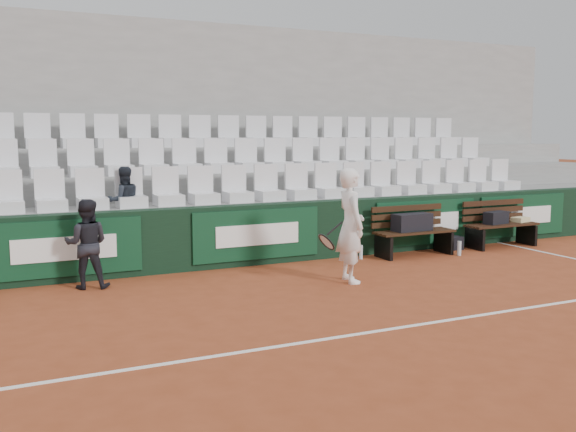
# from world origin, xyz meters

# --- Properties ---
(ground) EXTENTS (80.00, 80.00, 0.00)m
(ground) POSITION_xyz_m (0.00, 0.00, 0.00)
(ground) COLOR #964121
(ground) RESTS_ON ground
(court_baseline) EXTENTS (18.00, 0.06, 0.01)m
(court_baseline) POSITION_xyz_m (0.00, 0.00, 0.00)
(court_baseline) COLOR white
(court_baseline) RESTS_ON ground
(back_barrier) EXTENTS (18.00, 0.34, 1.00)m
(back_barrier) POSITION_xyz_m (0.07, 3.99, 0.50)
(back_barrier) COLOR black
(back_barrier) RESTS_ON ground
(grandstand_tier_front) EXTENTS (18.00, 0.95, 1.00)m
(grandstand_tier_front) POSITION_xyz_m (0.00, 4.62, 0.50)
(grandstand_tier_front) COLOR gray
(grandstand_tier_front) RESTS_ON ground
(grandstand_tier_mid) EXTENTS (18.00, 0.95, 1.45)m
(grandstand_tier_mid) POSITION_xyz_m (0.00, 5.58, 0.72)
(grandstand_tier_mid) COLOR gray
(grandstand_tier_mid) RESTS_ON ground
(grandstand_tier_back) EXTENTS (18.00, 0.95, 1.90)m
(grandstand_tier_back) POSITION_xyz_m (0.00, 6.53, 0.95)
(grandstand_tier_back) COLOR #999997
(grandstand_tier_back) RESTS_ON ground
(grandstand_rear_wall) EXTENTS (18.00, 0.30, 4.40)m
(grandstand_rear_wall) POSITION_xyz_m (0.00, 7.15, 2.20)
(grandstand_rear_wall) COLOR #999996
(grandstand_rear_wall) RESTS_ON ground
(seat_row_front) EXTENTS (11.90, 0.44, 0.63)m
(seat_row_front) POSITION_xyz_m (0.00, 4.45, 1.31)
(seat_row_front) COLOR silver
(seat_row_front) RESTS_ON grandstand_tier_front
(seat_row_mid) EXTENTS (11.90, 0.44, 0.63)m
(seat_row_mid) POSITION_xyz_m (0.00, 5.40, 1.77)
(seat_row_mid) COLOR silver
(seat_row_mid) RESTS_ON grandstand_tier_mid
(seat_row_back) EXTENTS (11.90, 0.44, 0.63)m
(seat_row_back) POSITION_xyz_m (0.00, 6.35, 2.21)
(seat_row_back) COLOR silver
(seat_row_back) RESTS_ON grandstand_tier_back
(bench_left) EXTENTS (1.50, 0.56, 0.45)m
(bench_left) POSITION_xyz_m (2.66, 3.45, 0.23)
(bench_left) COLOR #321C0F
(bench_left) RESTS_ON ground
(bench_right) EXTENTS (1.50, 0.56, 0.45)m
(bench_right) POSITION_xyz_m (4.71, 3.48, 0.23)
(bench_right) COLOR #311A0E
(bench_right) RESTS_ON ground
(sports_bag_left) EXTENTS (0.72, 0.34, 0.30)m
(sports_bag_left) POSITION_xyz_m (2.62, 3.47, 0.60)
(sports_bag_left) COLOR black
(sports_bag_left) RESTS_ON bench_left
(sports_bag_right) EXTENTS (0.54, 0.33, 0.23)m
(sports_bag_right) POSITION_xyz_m (4.60, 3.51, 0.57)
(sports_bag_right) COLOR black
(sports_bag_right) RESTS_ON bench_right
(towel) EXTENTS (0.37, 0.30, 0.09)m
(towel) POSITION_xyz_m (5.23, 3.52, 0.50)
(towel) COLOR beige
(towel) RESTS_ON bench_right
(sports_bag_ground) EXTENTS (0.43, 0.29, 0.25)m
(sports_bag_ground) POSITION_xyz_m (3.65, 3.65, 0.12)
(sports_bag_ground) COLOR black
(sports_bag_ground) RESTS_ON ground
(water_bottle_near) EXTENTS (0.07, 0.07, 0.24)m
(water_bottle_near) POSITION_xyz_m (1.64, 3.59, 0.12)
(water_bottle_near) COLOR silver
(water_bottle_near) RESTS_ON ground
(water_bottle_far) EXTENTS (0.07, 0.07, 0.26)m
(water_bottle_far) POSITION_xyz_m (3.40, 3.12, 0.13)
(water_bottle_far) COLOR silver
(water_bottle_far) RESTS_ON ground
(tennis_player) EXTENTS (0.74, 0.67, 1.67)m
(tennis_player) POSITION_xyz_m (0.59, 2.20, 0.84)
(tennis_player) COLOR white
(tennis_player) RESTS_ON ground
(ball_kid) EXTENTS (0.72, 0.63, 1.26)m
(ball_kid) POSITION_xyz_m (-2.95, 3.43, 0.63)
(ball_kid) COLOR black
(ball_kid) RESTS_ON ground
(spectator_c) EXTENTS (0.56, 0.45, 1.10)m
(spectator_c) POSITION_xyz_m (-2.21, 4.50, 1.55)
(spectator_c) COLOR #1C222B
(spectator_c) RESTS_ON grandstand_tier_front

